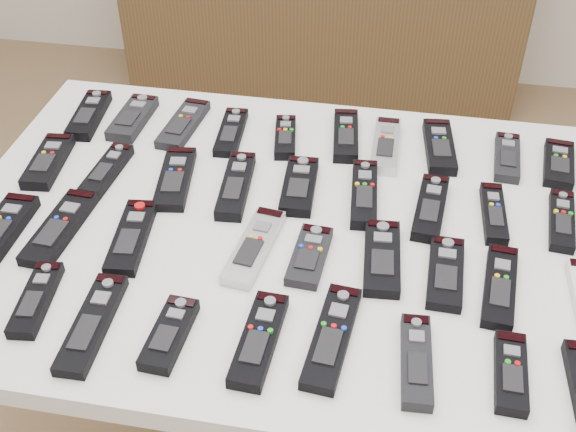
% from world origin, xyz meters
% --- Properties ---
extents(ground, '(4.00, 4.00, 0.00)m').
position_xyz_m(ground, '(0.00, 0.00, 0.00)').
color(ground, olive).
rests_on(ground, ground).
extents(table, '(1.25, 0.88, 0.78)m').
position_xyz_m(table, '(-0.00, -0.08, 0.72)').
color(table, white).
rests_on(table, ground).
extents(sideboard, '(1.66, 0.48, 0.82)m').
position_xyz_m(sideboard, '(-0.19, 1.78, 0.41)').
color(sideboard, '#48351C').
rests_on(sideboard, ground).
extents(remote_0, '(0.07, 0.18, 0.02)m').
position_xyz_m(remote_0, '(-0.50, 0.19, 0.79)').
color(remote_0, black).
rests_on(remote_0, table).
extents(remote_1, '(0.07, 0.17, 0.02)m').
position_xyz_m(remote_1, '(-0.40, 0.20, 0.79)').
color(remote_1, black).
rests_on(remote_1, table).
extents(remote_2, '(0.07, 0.19, 0.02)m').
position_xyz_m(remote_2, '(-0.29, 0.20, 0.79)').
color(remote_2, black).
rests_on(remote_2, table).
extents(remote_3, '(0.06, 0.17, 0.02)m').
position_xyz_m(remote_3, '(-0.17, 0.19, 0.79)').
color(remote_3, black).
rests_on(remote_3, table).
extents(remote_4, '(0.07, 0.15, 0.02)m').
position_xyz_m(remote_4, '(-0.06, 0.19, 0.79)').
color(remote_4, black).
rests_on(remote_4, table).
extents(remote_5, '(0.07, 0.18, 0.02)m').
position_xyz_m(remote_5, '(0.07, 0.22, 0.79)').
color(remote_5, black).
rests_on(remote_5, table).
extents(remote_6, '(0.05, 0.19, 0.02)m').
position_xyz_m(remote_6, '(0.16, 0.19, 0.79)').
color(remote_6, '#B7B7BC').
rests_on(remote_6, table).
extents(remote_7, '(0.08, 0.19, 0.02)m').
position_xyz_m(remote_7, '(0.27, 0.21, 0.79)').
color(remote_7, black).
rests_on(remote_7, table).
extents(remote_8, '(0.06, 0.16, 0.02)m').
position_xyz_m(remote_8, '(0.41, 0.20, 0.79)').
color(remote_8, black).
rests_on(remote_8, table).
extents(remote_9, '(0.07, 0.16, 0.02)m').
position_xyz_m(remote_9, '(0.51, 0.19, 0.79)').
color(remote_9, black).
rests_on(remote_9, table).
extents(remote_10, '(0.07, 0.18, 0.02)m').
position_xyz_m(remote_10, '(-0.51, 0.01, 0.79)').
color(remote_10, black).
rests_on(remote_10, table).
extents(remote_11, '(0.06, 0.17, 0.02)m').
position_xyz_m(remote_11, '(-0.39, 0.00, 0.79)').
color(remote_11, black).
rests_on(remote_11, table).
extents(remote_12, '(0.09, 0.20, 0.02)m').
position_xyz_m(remote_12, '(-0.24, 0.00, 0.79)').
color(remote_12, black).
rests_on(remote_12, table).
extents(remote_13, '(0.07, 0.20, 0.02)m').
position_xyz_m(remote_13, '(-0.12, 0.00, 0.79)').
color(remote_13, black).
rests_on(remote_13, table).
extents(remote_14, '(0.07, 0.17, 0.02)m').
position_xyz_m(remote_14, '(0.00, 0.02, 0.79)').
color(remote_14, black).
rests_on(remote_14, table).
extents(remote_15, '(0.06, 0.20, 0.02)m').
position_xyz_m(remote_15, '(0.13, 0.02, 0.79)').
color(remote_15, black).
rests_on(remote_15, table).
extents(remote_16, '(0.07, 0.19, 0.02)m').
position_xyz_m(remote_16, '(0.26, -0.00, 0.79)').
color(remote_16, black).
rests_on(remote_16, table).
extents(remote_17, '(0.05, 0.17, 0.02)m').
position_xyz_m(remote_17, '(0.37, 0.00, 0.79)').
color(remote_17, black).
rests_on(remote_17, table).
extents(remote_18, '(0.06, 0.17, 0.02)m').
position_xyz_m(remote_18, '(0.50, 0.01, 0.79)').
color(remote_18, black).
rests_on(remote_18, table).
extents(remote_19, '(0.06, 0.17, 0.02)m').
position_xyz_m(remote_19, '(-0.50, -0.20, 0.79)').
color(remote_19, black).
rests_on(remote_19, table).
extents(remote_20, '(0.07, 0.20, 0.02)m').
position_xyz_m(remote_20, '(-0.40, -0.18, 0.79)').
color(remote_20, black).
rests_on(remote_20, table).
extents(remote_21, '(0.08, 0.19, 0.02)m').
position_xyz_m(remote_21, '(-0.27, -0.18, 0.79)').
color(remote_21, black).
rests_on(remote_21, table).
extents(remote_22, '(0.08, 0.20, 0.02)m').
position_xyz_m(remote_22, '(-0.05, -0.17, 0.79)').
color(remote_22, '#B7B7BC').
rests_on(remote_22, table).
extents(remote_23, '(0.06, 0.15, 0.02)m').
position_xyz_m(remote_23, '(0.05, -0.17, 0.79)').
color(remote_23, black).
rests_on(remote_23, table).
extents(remote_24, '(0.07, 0.18, 0.02)m').
position_xyz_m(remote_24, '(0.18, -0.15, 0.79)').
color(remote_24, black).
rests_on(remote_24, table).
extents(remote_25, '(0.06, 0.17, 0.02)m').
position_xyz_m(remote_25, '(0.29, -0.17, 0.79)').
color(remote_25, black).
rests_on(remote_25, table).
extents(remote_26, '(0.07, 0.19, 0.02)m').
position_xyz_m(remote_26, '(0.38, -0.19, 0.79)').
color(remote_26, black).
rests_on(remote_26, table).
extents(remote_29, '(0.06, 0.16, 0.02)m').
position_xyz_m(remote_29, '(-0.37, -0.35, 0.79)').
color(remote_29, black).
rests_on(remote_29, table).
extents(remote_30, '(0.06, 0.21, 0.02)m').
position_xyz_m(remote_30, '(-0.26, -0.39, 0.79)').
color(remote_30, black).
rests_on(remote_30, table).
extents(remote_31, '(0.06, 0.15, 0.02)m').
position_xyz_m(remote_31, '(-0.13, -0.39, 0.79)').
color(remote_31, black).
rests_on(remote_31, table).
extents(remote_32, '(0.06, 0.19, 0.02)m').
position_xyz_m(remote_32, '(0.01, -0.37, 0.79)').
color(remote_32, black).
rests_on(remote_32, table).
extents(remote_33, '(0.07, 0.21, 0.02)m').
position_xyz_m(remote_33, '(0.12, -0.35, 0.79)').
color(remote_33, black).
rests_on(remote_33, table).
extents(remote_34, '(0.06, 0.17, 0.02)m').
position_xyz_m(remote_34, '(0.25, -0.37, 0.79)').
color(remote_34, black).
rests_on(remote_34, table).
extents(remote_35, '(0.05, 0.15, 0.02)m').
position_xyz_m(remote_35, '(0.38, -0.37, 0.79)').
color(remote_35, black).
rests_on(remote_35, table).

